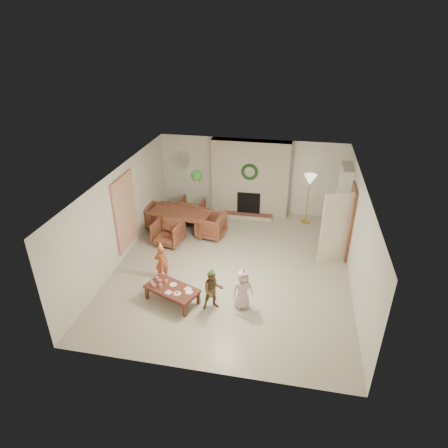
% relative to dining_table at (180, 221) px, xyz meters
% --- Properties ---
extents(floor, '(7.00, 7.00, 0.00)m').
position_rel_dining_table_xyz_m(floor, '(1.91, -1.66, -0.32)').
color(floor, '#B7B29E').
rests_on(floor, ground).
extents(ceiling, '(7.00, 7.00, 0.00)m').
position_rel_dining_table_xyz_m(ceiling, '(1.91, -1.66, 2.18)').
color(ceiling, white).
rests_on(ceiling, wall_back).
extents(wall_back, '(7.00, 0.00, 7.00)m').
position_rel_dining_table_xyz_m(wall_back, '(1.91, 1.84, 0.93)').
color(wall_back, silver).
rests_on(wall_back, floor).
extents(wall_front, '(7.00, 0.00, 7.00)m').
position_rel_dining_table_xyz_m(wall_front, '(1.91, -5.16, 0.93)').
color(wall_front, silver).
rests_on(wall_front, floor).
extents(wall_left, '(0.00, 7.00, 7.00)m').
position_rel_dining_table_xyz_m(wall_left, '(-1.09, -1.66, 0.93)').
color(wall_left, silver).
rests_on(wall_left, floor).
extents(wall_right, '(0.00, 7.00, 7.00)m').
position_rel_dining_table_xyz_m(wall_right, '(4.91, -1.66, 0.93)').
color(wall_right, silver).
rests_on(wall_right, floor).
extents(fireplace_mass, '(2.50, 0.40, 2.50)m').
position_rel_dining_table_xyz_m(fireplace_mass, '(1.91, 1.64, 0.93)').
color(fireplace_mass, '#5D2818').
rests_on(fireplace_mass, floor).
extents(fireplace_hearth, '(1.60, 0.30, 0.12)m').
position_rel_dining_table_xyz_m(fireplace_hearth, '(1.91, 1.29, -0.26)').
color(fireplace_hearth, maroon).
rests_on(fireplace_hearth, floor).
extents(fireplace_firebox, '(0.75, 0.12, 0.75)m').
position_rel_dining_table_xyz_m(fireplace_firebox, '(1.91, 1.46, 0.13)').
color(fireplace_firebox, black).
rests_on(fireplace_firebox, floor).
extents(fireplace_wreath, '(0.54, 0.10, 0.54)m').
position_rel_dining_table_xyz_m(fireplace_wreath, '(1.91, 1.41, 1.23)').
color(fireplace_wreath, '#163C19').
rests_on(fireplace_wreath, fireplace_mass).
extents(floor_lamp_base, '(0.30, 0.30, 0.03)m').
position_rel_dining_table_xyz_m(floor_lamp_base, '(3.80, 1.34, -0.31)').
color(floor_lamp_base, gold).
rests_on(floor_lamp_base, floor).
extents(floor_lamp_post, '(0.03, 0.03, 1.46)m').
position_rel_dining_table_xyz_m(floor_lamp_post, '(3.80, 1.34, 0.43)').
color(floor_lamp_post, gold).
rests_on(floor_lamp_post, floor).
extents(floor_lamp_shade, '(0.39, 0.39, 0.32)m').
position_rel_dining_table_xyz_m(floor_lamp_shade, '(3.80, 1.34, 1.14)').
color(floor_lamp_shade, beige).
rests_on(floor_lamp_shade, floor_lamp_post).
extents(bookshelf_carcass, '(0.30, 1.00, 2.20)m').
position_rel_dining_table_xyz_m(bookshelf_carcass, '(4.75, 0.64, 0.78)').
color(bookshelf_carcass, white).
rests_on(bookshelf_carcass, floor).
extents(bookshelf_shelf_a, '(0.30, 0.92, 0.03)m').
position_rel_dining_table_xyz_m(bookshelf_shelf_a, '(4.73, 0.64, 0.13)').
color(bookshelf_shelf_a, white).
rests_on(bookshelf_shelf_a, bookshelf_carcass).
extents(bookshelf_shelf_b, '(0.30, 0.92, 0.03)m').
position_rel_dining_table_xyz_m(bookshelf_shelf_b, '(4.73, 0.64, 0.53)').
color(bookshelf_shelf_b, white).
rests_on(bookshelf_shelf_b, bookshelf_carcass).
extents(bookshelf_shelf_c, '(0.30, 0.92, 0.03)m').
position_rel_dining_table_xyz_m(bookshelf_shelf_c, '(4.73, 0.64, 0.93)').
color(bookshelf_shelf_c, white).
rests_on(bookshelf_shelf_c, bookshelf_carcass).
extents(bookshelf_shelf_d, '(0.30, 0.92, 0.03)m').
position_rel_dining_table_xyz_m(bookshelf_shelf_d, '(4.73, 0.64, 1.33)').
color(bookshelf_shelf_d, white).
rests_on(bookshelf_shelf_d, bookshelf_carcass).
extents(books_row_lower, '(0.20, 0.40, 0.24)m').
position_rel_dining_table_xyz_m(books_row_lower, '(4.71, 0.49, 0.27)').
color(books_row_lower, '#9B3F1C').
rests_on(books_row_lower, bookshelf_shelf_a).
extents(books_row_mid, '(0.20, 0.44, 0.24)m').
position_rel_dining_table_xyz_m(books_row_mid, '(4.71, 0.69, 0.67)').
color(books_row_mid, '#296098').
rests_on(books_row_mid, bookshelf_shelf_b).
extents(books_row_upper, '(0.20, 0.36, 0.22)m').
position_rel_dining_table_xyz_m(books_row_upper, '(4.71, 0.54, 1.06)').
color(books_row_upper, gold).
rests_on(books_row_upper, bookshelf_shelf_c).
extents(door_frame, '(0.05, 0.86, 2.04)m').
position_rel_dining_table_xyz_m(door_frame, '(4.87, -0.46, 0.70)').
color(door_frame, brown).
rests_on(door_frame, floor).
extents(door_leaf, '(0.77, 0.32, 2.00)m').
position_rel_dining_table_xyz_m(door_leaf, '(4.49, -0.84, 0.68)').
color(door_leaf, beige).
rests_on(door_leaf, floor).
extents(curtain_panel, '(0.06, 1.20, 2.00)m').
position_rel_dining_table_xyz_m(curtain_panel, '(-1.05, -1.46, 0.93)').
color(curtain_panel, beige).
rests_on(curtain_panel, wall_left).
extents(dining_table, '(1.98, 1.29, 0.65)m').
position_rel_dining_table_xyz_m(dining_table, '(0.00, 0.00, 0.00)').
color(dining_table, brown).
rests_on(dining_table, floor).
extents(dining_chair_near, '(0.87, 0.89, 0.72)m').
position_rel_dining_table_xyz_m(dining_chair_near, '(-0.12, -0.80, 0.03)').
color(dining_chair_near, brown).
rests_on(dining_chair_near, floor).
extents(dining_chair_far, '(0.87, 0.89, 0.72)m').
position_rel_dining_table_xyz_m(dining_chair_far, '(0.12, 0.80, 0.03)').
color(dining_chair_far, brown).
rests_on(dining_chair_far, floor).
extents(dining_chair_left, '(0.89, 0.87, 0.72)m').
position_rel_dining_table_xyz_m(dining_chair_left, '(-0.80, 0.12, 0.03)').
color(dining_chair_left, brown).
rests_on(dining_chair_left, floor).
extents(dining_chair_right, '(0.89, 0.87, 0.72)m').
position_rel_dining_table_xyz_m(dining_chair_right, '(1.00, -0.15, 0.03)').
color(dining_chair_right, brown).
rests_on(dining_chair_right, floor).
extents(hanging_plant_cord, '(0.01, 0.01, 0.70)m').
position_rel_dining_table_xyz_m(hanging_plant_cord, '(0.61, -0.16, 1.83)').
color(hanging_plant_cord, tan).
rests_on(hanging_plant_cord, ceiling).
extents(hanging_plant_pot, '(0.16, 0.16, 0.12)m').
position_rel_dining_table_xyz_m(hanging_plant_pot, '(0.61, -0.16, 1.48)').
color(hanging_plant_pot, '#A54C35').
rests_on(hanging_plant_pot, hanging_plant_cord).
extents(hanging_plant_foliage, '(0.32, 0.32, 0.32)m').
position_rel_dining_table_xyz_m(hanging_plant_foliage, '(0.61, -0.16, 1.60)').
color(hanging_plant_foliage, '#1B4E1A').
rests_on(hanging_plant_foliage, hanging_plant_pot).
extents(coffee_table_top, '(1.38, 1.03, 0.06)m').
position_rel_dining_table_xyz_m(coffee_table_top, '(0.80, -3.31, 0.03)').
color(coffee_table_top, '#5A291E').
rests_on(coffee_table_top, floor).
extents(coffee_table_apron, '(1.25, 0.91, 0.08)m').
position_rel_dining_table_xyz_m(coffee_table_apron, '(0.80, -3.31, -0.04)').
color(coffee_table_apron, '#5A291E').
rests_on(coffee_table_apron, floor).
extents(coffee_leg_fl, '(0.09, 0.09, 0.32)m').
position_rel_dining_table_xyz_m(coffee_leg_fl, '(0.18, -3.34, -0.16)').
color(coffee_leg_fl, '#5A291E').
rests_on(coffee_leg_fl, floor).
extents(coffee_leg_fr, '(0.09, 0.09, 0.32)m').
position_rel_dining_table_xyz_m(coffee_leg_fr, '(1.22, -3.76, -0.16)').
color(coffee_leg_fr, '#5A291E').
rests_on(coffee_leg_fr, floor).
extents(coffee_leg_bl, '(0.09, 0.09, 0.32)m').
position_rel_dining_table_xyz_m(coffee_leg_bl, '(0.37, -2.87, -0.16)').
color(coffee_leg_bl, '#5A291E').
rests_on(coffee_leg_bl, floor).
extents(coffee_leg_br, '(0.09, 0.09, 0.32)m').
position_rel_dining_table_xyz_m(coffee_leg_br, '(1.41, -3.29, -0.16)').
color(coffee_leg_br, '#5A291E').
rests_on(coffee_leg_br, floor).
extents(cup_a, '(0.09, 0.09, 0.09)m').
position_rel_dining_table_xyz_m(cup_a, '(0.30, -3.27, 0.10)').
color(cup_a, silver).
rests_on(cup_a, coffee_table_top).
extents(cup_b, '(0.09, 0.09, 0.09)m').
position_rel_dining_table_xyz_m(cup_b, '(0.38, -3.09, 0.10)').
color(cup_b, silver).
rests_on(cup_b, coffee_table_top).
extents(cup_c, '(0.09, 0.09, 0.09)m').
position_rel_dining_table_xyz_m(cup_c, '(0.39, -3.36, 0.10)').
color(cup_c, silver).
rests_on(cup_c, coffee_table_top).
extents(cup_d, '(0.09, 0.09, 0.09)m').
position_rel_dining_table_xyz_m(cup_d, '(0.46, -3.18, 0.10)').
color(cup_d, silver).
rests_on(cup_d, coffee_table_top).
extents(cup_e, '(0.09, 0.09, 0.09)m').
position_rel_dining_table_xyz_m(cup_e, '(0.54, -3.33, 0.10)').
color(cup_e, silver).
rests_on(cup_e, coffee_table_top).
extents(cup_f, '(0.09, 0.09, 0.09)m').
position_rel_dining_table_xyz_m(cup_f, '(0.62, -3.16, 0.10)').
color(cup_f, silver).
rests_on(cup_f, coffee_table_top).
extents(plate_a, '(0.22, 0.22, 0.01)m').
position_rel_dining_table_xyz_m(plate_a, '(0.80, -3.19, 0.06)').
color(plate_a, white).
rests_on(plate_a, coffee_table_top).
extents(plate_b, '(0.22, 0.22, 0.01)m').
position_rel_dining_table_xyz_m(plate_b, '(0.98, -3.49, 0.06)').
color(plate_b, white).
rests_on(plate_b, coffee_table_top).
extents(plate_c, '(0.22, 0.22, 0.01)m').
position_rel_dining_table_xyz_m(plate_c, '(1.23, -3.39, 0.06)').
color(plate_c, white).
rests_on(plate_c, coffee_table_top).
extents(food_scoop, '(0.09, 0.09, 0.07)m').
position_rel_dining_table_xyz_m(food_scoop, '(0.98, -3.49, 0.10)').
color(food_scoop, tan).
rests_on(food_scoop, plate_b).
extents(napkin_left, '(0.19, 0.19, 0.01)m').
position_rel_dining_table_xyz_m(napkin_left, '(0.78, -3.49, 0.06)').
color(napkin_left, '#E6AABA').
rests_on(napkin_left, coffee_table_top).
extents(napkin_right, '(0.19, 0.19, 0.01)m').
position_rel_dining_table_xyz_m(napkin_right, '(1.17, -3.28, 0.06)').
color(napkin_right, '#E6AABA').
rests_on(napkin_right, coffee_table_top).
extents(child_red, '(0.40, 0.33, 0.93)m').
position_rel_dining_table_xyz_m(child_red, '(0.27, -2.48, 0.14)').
color(child_red, '#B14325').
rests_on(child_red, floor).
extents(party_hat_red, '(0.13, 0.13, 0.18)m').
position_rel_dining_table_xyz_m(party_hat_red, '(0.27, -2.48, 0.64)').
color(party_hat_red, '#CED246').
rests_on(party_hat_red, child_red).
extents(child_plaid, '(0.59, 0.53, 0.98)m').
position_rel_dining_table_xyz_m(child_plaid, '(1.77, -3.36, 0.17)').
color(child_plaid, brown).
rests_on(child_plaid, floor).
extents(party_hat_plaid, '(0.12, 0.12, 0.16)m').
position_rel_dining_table_xyz_m(party_hat_plaid, '(1.77, -3.36, 0.70)').
color(party_hat_plaid, '#4FBA6E').
rests_on(party_hat_plaid, child_plaid).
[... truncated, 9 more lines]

